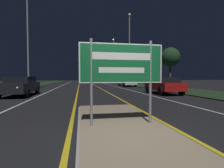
# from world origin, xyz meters

# --- Properties ---
(ground_plane) EXTENTS (160.00, 160.00, 0.00)m
(ground_plane) POSITION_xyz_m (0.00, 0.00, 0.00)
(ground_plane) COLOR black
(median_island) EXTENTS (2.40, 6.88, 0.10)m
(median_island) POSITION_xyz_m (0.00, 0.76, 0.04)
(median_island) COLOR #999993
(median_island) RESTS_ON ground_plane
(verge_left) EXTENTS (5.00, 100.00, 0.08)m
(verge_left) POSITION_xyz_m (-9.50, 20.00, 0.04)
(verge_left) COLOR #1E3319
(verge_left) RESTS_ON ground_plane
(verge_right) EXTENTS (5.00, 100.00, 0.08)m
(verge_right) POSITION_xyz_m (9.50, 20.00, 0.04)
(verge_right) COLOR #1E3319
(verge_right) RESTS_ON ground_plane
(centre_line_yellow_left) EXTENTS (0.12, 70.00, 0.01)m
(centre_line_yellow_left) POSITION_xyz_m (-1.39, 25.00, 0.00)
(centre_line_yellow_left) COLOR gold
(centre_line_yellow_left) RESTS_ON ground_plane
(centre_line_yellow_right) EXTENTS (0.12, 70.00, 0.01)m
(centre_line_yellow_right) POSITION_xyz_m (1.39, 25.00, 0.00)
(centre_line_yellow_right) COLOR gold
(centre_line_yellow_right) RESTS_ON ground_plane
(lane_line_white_left) EXTENTS (0.12, 70.00, 0.01)m
(lane_line_white_left) POSITION_xyz_m (-4.20, 25.00, 0.00)
(lane_line_white_left) COLOR silver
(lane_line_white_left) RESTS_ON ground_plane
(lane_line_white_right) EXTENTS (0.12, 70.00, 0.01)m
(lane_line_white_right) POSITION_xyz_m (4.20, 25.00, 0.00)
(lane_line_white_right) COLOR silver
(lane_line_white_right) RESTS_ON ground_plane
(edge_line_white_left) EXTENTS (0.10, 70.00, 0.01)m
(edge_line_white_left) POSITION_xyz_m (-7.20, 25.00, 0.00)
(edge_line_white_left) COLOR silver
(edge_line_white_left) RESTS_ON ground_plane
(edge_line_white_right) EXTENTS (0.10, 70.00, 0.01)m
(edge_line_white_right) POSITION_xyz_m (7.20, 25.00, 0.00)
(edge_line_white_right) COLOR silver
(edge_line_white_right) RESTS_ON ground_plane
(highway_sign) EXTENTS (2.31, 0.07, 2.31)m
(highway_sign) POSITION_xyz_m (0.00, 0.76, 1.70)
(highway_sign) COLOR gray
(highway_sign) RESTS_ON median_island
(streetlight_left_near) EXTENTS (0.48, 0.48, 10.14)m
(streetlight_left_near) POSITION_xyz_m (-6.61, 16.16, 6.18)
(streetlight_left_near) COLOR gray
(streetlight_left_near) RESTS_ON ground_plane
(streetlight_right_near) EXTENTS (0.46, 0.46, 11.05)m
(streetlight_right_near) POSITION_xyz_m (6.23, 21.87, 6.53)
(streetlight_right_near) COLOR gray
(streetlight_right_near) RESTS_ON ground_plane
(streetlight_right_far) EXTENTS (0.44, 0.44, 10.30)m
(streetlight_right_far) POSITION_xyz_m (6.52, 36.28, 6.07)
(streetlight_right_far) COLOR gray
(streetlight_right_far) RESTS_ON ground_plane
(car_receding_0) EXTENTS (1.97, 4.09, 1.40)m
(car_receding_0) POSITION_xyz_m (5.77, 9.71, 0.76)
(car_receding_0) COLOR maroon
(car_receding_0) RESTS_ON ground_plane
(car_receding_1) EXTENTS (1.95, 4.55, 1.42)m
(car_receding_1) POSITION_xyz_m (5.98, 22.08, 0.75)
(car_receding_1) COLOR #B7B7BC
(car_receding_1) RESTS_ON ground_plane
(car_approaching_0) EXTENTS (2.01, 4.64, 1.46)m
(car_approaching_0) POSITION_xyz_m (-5.59, 10.27, 0.77)
(car_approaching_0) COLOR black
(car_approaching_0) RESTS_ON ground_plane
(warning_sign) EXTENTS (0.60, 0.06, 2.25)m
(warning_sign) POSITION_xyz_m (9.18, 22.88, 1.44)
(warning_sign) COLOR gray
(warning_sign) RESTS_ON verge_right
(roadside_palm_right) EXTENTS (2.23, 2.23, 4.82)m
(roadside_palm_right) POSITION_xyz_m (9.29, 15.12, 3.75)
(roadside_palm_right) COLOR #4C3823
(roadside_palm_right) RESTS_ON verge_right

